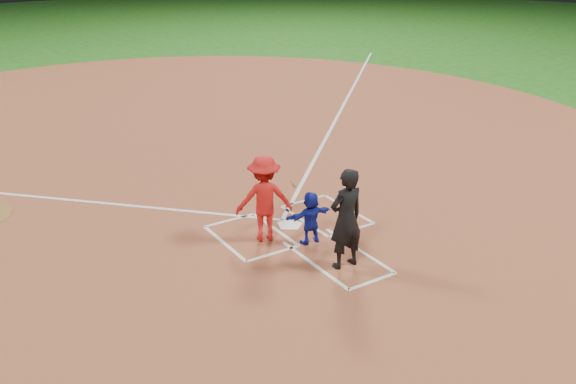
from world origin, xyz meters
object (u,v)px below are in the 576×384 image
catcher (311,218)px  batter_at_plate (264,199)px  home_plate (290,225)px  umpire (346,219)px

catcher → batter_at_plate: bearing=-40.1°
home_plate → umpire: umpire is taller
catcher → batter_at_plate: size_ratio=0.61×
home_plate → catcher: size_ratio=0.54×
batter_at_plate → umpire: bearing=-68.7°
home_plate → umpire: size_ratio=0.30×
home_plate → batter_at_plate: 1.21m
catcher → umpire: (-0.00, -1.16, 0.44)m
catcher → home_plate: bearing=-92.8°
batter_at_plate → home_plate: bearing=18.4°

